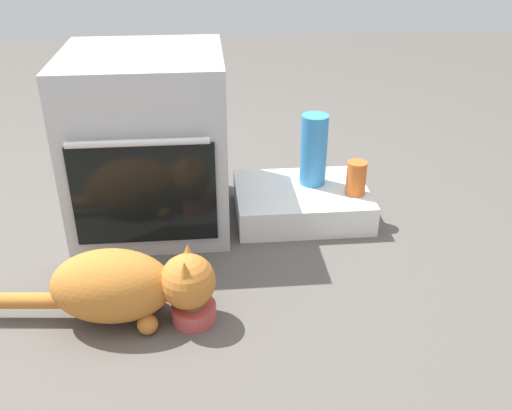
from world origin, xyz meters
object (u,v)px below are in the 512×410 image
at_px(oven, 148,142).
at_px(cat, 125,285).
at_px(water_bottle, 314,150).
at_px(food_bowl, 194,311).
at_px(sauce_jar, 356,178).
at_px(pantry_cabinet, 301,202).

xyz_separation_m(oven, cat, (-0.04, -0.65, -0.21)).
xyz_separation_m(oven, water_bottle, (0.67, 0.03, -0.07)).
height_order(oven, food_bowl, oven).
height_order(oven, cat, oven).
distance_m(cat, sauce_jar, 1.03).
height_order(oven, pantry_cabinet, oven).
bearing_deg(sauce_jar, water_bottle, 143.40).
height_order(oven, water_bottle, oven).
distance_m(pantry_cabinet, water_bottle, 0.22).
height_order(food_bowl, cat, cat).
distance_m(oven, cat, 0.69).
bearing_deg(cat, food_bowl, -0.00).
bearing_deg(cat, water_bottle, 49.24).
relative_size(oven, sauce_jar, 4.95).
height_order(cat, water_bottle, water_bottle).
bearing_deg(oven, food_bowl, -76.29).
xyz_separation_m(food_bowl, water_bottle, (0.50, 0.70, 0.24)).
distance_m(water_bottle, sauce_jar, 0.21).
bearing_deg(pantry_cabinet, oven, 177.48).
distance_m(oven, water_bottle, 0.67).
distance_m(oven, food_bowl, 0.76).
relative_size(oven, water_bottle, 2.31).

